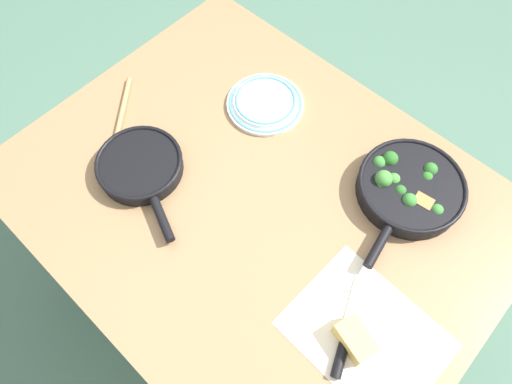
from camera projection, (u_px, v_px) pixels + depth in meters
ground_plane at (256, 280)px, 1.85m from camera, size 14.00×14.00×0.00m
dining_table_red at (256, 208)px, 1.26m from camera, size 1.26×0.98×0.75m
skillet_broccoli at (409, 187)px, 1.17m from camera, size 0.28×0.39×0.07m
skillet_eggs at (140, 166)px, 1.21m from camera, size 0.34×0.23×0.05m
wooden_spoon at (116, 138)px, 1.27m from camera, size 0.24×0.28×0.02m
parchment_sheet at (366, 334)px, 1.03m from camera, size 0.35×0.28×0.00m
grater_knife at (345, 339)px, 1.02m from camera, size 0.12×0.24×0.02m
cheese_block at (355, 339)px, 1.00m from camera, size 0.10×0.08×0.05m
dinner_plate_stack at (265, 103)px, 1.32m from camera, size 0.22×0.22×0.03m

